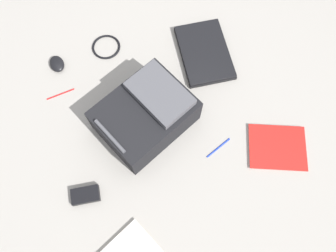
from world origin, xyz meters
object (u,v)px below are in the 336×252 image
at_px(laptop, 204,52).
at_px(pen_black, 60,94).
at_px(power_brick, 85,195).
at_px(pen_blue, 218,148).
at_px(computer_mouse, 57,64).
at_px(book_red, 277,147).
at_px(cable_coil, 106,47).
at_px(backpack, 146,114).

bearing_deg(laptop, pen_black, 80.57).
height_order(power_brick, pen_blue, power_brick).
height_order(laptop, computer_mouse, computer_mouse).
bearing_deg(pen_black, pen_blue, -137.09).
bearing_deg(laptop, computer_mouse, 68.06).
height_order(book_red, cable_coil, book_red).
bearing_deg(power_brick, pen_black, -8.35).
bearing_deg(computer_mouse, power_brick, 80.73).
distance_m(laptop, power_brick, 0.89).
bearing_deg(computer_mouse, book_red, 131.47).
distance_m(laptop, computer_mouse, 0.73).
bearing_deg(backpack, book_red, -129.42).
bearing_deg(pen_blue, backpack, 41.25).
distance_m(cable_coil, pen_blue, 0.76).
distance_m(power_brick, pen_blue, 0.62).
bearing_deg(book_red, pen_blue, 62.88).
distance_m(backpack, book_red, 0.61).
xyz_separation_m(backpack, pen_black, (0.32, 0.31, -0.09)).
bearing_deg(cable_coil, backpack, -178.91).
xyz_separation_m(laptop, book_red, (-0.58, -0.05, -0.01)).
bearing_deg(book_red, computer_mouse, 40.54).
height_order(power_brick, pen_black, power_brick).
height_order(laptop, power_brick, laptop).
bearing_deg(book_red, power_brick, 77.08).
xyz_separation_m(laptop, pen_blue, (-0.46, 0.19, -0.01)).
relative_size(backpack, pen_blue, 3.40).
height_order(computer_mouse, pen_blue, computer_mouse).
relative_size(book_red, cable_coil, 2.27).
distance_m(book_red, pen_blue, 0.27).
distance_m(cable_coil, power_brick, 0.75).
bearing_deg(cable_coil, pen_black, 115.12).
relative_size(backpack, book_red, 1.44).
xyz_separation_m(backpack, book_red, (-0.38, -0.47, -0.08)).
bearing_deg(laptop, cable_coil, 58.32).
height_order(book_red, computer_mouse, computer_mouse).
bearing_deg(pen_blue, laptop, -21.88).
distance_m(backpack, laptop, 0.47).
relative_size(book_red, pen_blue, 2.37).
distance_m(backpack, computer_mouse, 0.55).
height_order(backpack, pen_black, backpack).
xyz_separation_m(laptop, pen_black, (0.12, 0.73, -0.01)).
xyz_separation_m(backpack, laptop, (0.20, -0.42, -0.07)).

